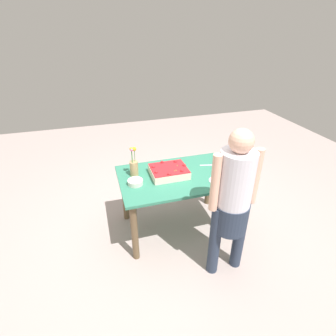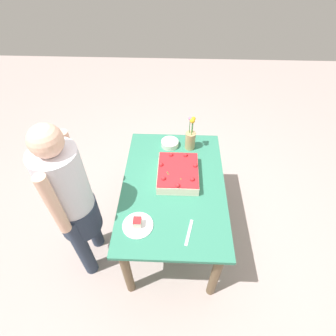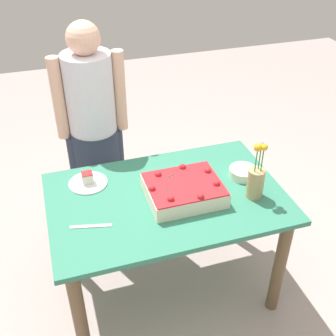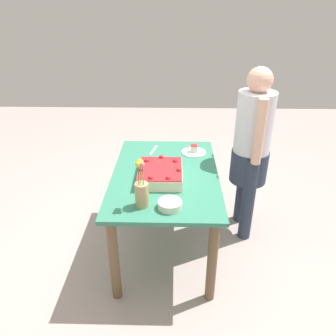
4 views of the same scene
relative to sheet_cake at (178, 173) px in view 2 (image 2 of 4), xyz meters
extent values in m
plane|color=#AE9B96|center=(0.09, -0.03, -0.77)|extent=(8.00, 8.00, 0.00)
cube|color=#337D62|center=(0.09, -0.03, -0.06)|extent=(1.26, 0.82, 0.03)
cylinder|color=brown|center=(-0.47, -0.37, -0.42)|extent=(0.07, 0.07, 0.70)
cylinder|color=brown|center=(0.64, -0.37, -0.42)|extent=(0.07, 0.07, 0.70)
cylinder|color=brown|center=(-0.47, 0.30, -0.42)|extent=(0.07, 0.07, 0.70)
cylinder|color=brown|center=(0.64, 0.30, -0.42)|extent=(0.07, 0.07, 0.70)
cube|color=#FDE3C9|center=(0.00, 0.00, -0.01)|extent=(0.39, 0.33, 0.08)
cube|color=red|center=(0.00, 0.00, 0.04)|extent=(0.39, 0.32, 0.01)
sphere|color=red|center=(0.18, 0.00, 0.05)|extent=(0.04, 0.04, 0.04)
sphere|color=red|center=(0.11, 0.11, 0.05)|extent=(0.04, 0.04, 0.04)
sphere|color=red|center=(-0.04, 0.14, 0.05)|extent=(0.04, 0.04, 0.04)
sphere|color=red|center=(-0.16, 0.06, 0.05)|extent=(0.04, 0.04, 0.04)
sphere|color=red|center=(-0.16, -0.06, 0.05)|extent=(0.04, 0.04, 0.04)
sphere|color=red|center=(-0.04, -0.14, 0.05)|extent=(0.04, 0.04, 0.04)
sphere|color=red|center=(0.11, -0.11, 0.05)|extent=(0.04, 0.04, 0.04)
cone|color=#2D8438|center=(0.10, 0.02, 0.05)|extent=(0.02, 0.02, 0.02)
cone|color=#2D8438|center=(0.04, -0.08, 0.05)|extent=(0.02, 0.02, 0.02)
cone|color=#2D8438|center=(0.06, -0.08, 0.05)|extent=(0.02, 0.02, 0.02)
cylinder|color=white|center=(0.47, -0.27, -0.04)|extent=(0.22, 0.22, 0.01)
cube|color=silver|center=(0.47, -0.27, -0.01)|extent=(0.06, 0.06, 0.06)
cube|color=red|center=(0.47, -0.27, 0.02)|extent=(0.06, 0.06, 0.01)
cube|color=silver|center=(0.51, 0.08, -0.04)|extent=(0.21, 0.07, 0.00)
cylinder|color=tan|center=(-0.36, 0.10, 0.04)|extent=(0.09, 0.09, 0.17)
cylinder|color=#2D8438|center=(-0.34, 0.11, 0.19)|extent=(0.01, 0.01, 0.14)
sphere|color=gold|center=(-0.34, 0.11, 0.27)|extent=(0.04, 0.04, 0.04)
cylinder|color=#2D8438|center=(-0.37, 0.12, 0.19)|extent=(0.01, 0.01, 0.14)
sphere|color=gold|center=(-0.37, 0.12, 0.27)|extent=(0.04, 0.04, 0.04)
cylinder|color=#2D8438|center=(-0.37, 0.09, 0.19)|extent=(0.01, 0.01, 0.14)
sphere|color=pink|center=(-0.37, 0.09, 0.27)|extent=(0.03, 0.03, 0.03)
cylinder|color=silver|center=(-0.38, -0.08, -0.02)|extent=(0.16, 0.16, 0.05)
cylinder|color=#293549|center=(0.49, -0.74, -0.38)|extent=(0.11, 0.11, 0.78)
cylinder|color=#293549|center=(0.23, -0.74, -0.38)|extent=(0.11, 0.11, 0.78)
cylinder|color=#293549|center=(0.36, -0.74, -0.11)|extent=(0.31, 0.31, 0.28)
cylinder|color=silver|center=(0.36, -0.74, 0.27)|extent=(0.30, 0.30, 0.52)
sphere|color=beige|center=(0.36, -0.74, 0.62)|extent=(0.20, 0.20, 0.20)
cylinder|color=beige|center=(0.55, -0.74, 0.27)|extent=(0.08, 0.08, 0.52)
cylinder|color=beige|center=(0.17, -0.74, 0.27)|extent=(0.08, 0.08, 0.52)
camera|label=1|loc=(-0.71, -2.36, 1.41)|focal=28.00mm
camera|label=2|loc=(1.44, -0.02, 1.56)|focal=28.00mm
camera|label=3|loc=(0.61, 1.66, 1.37)|focal=45.00mm
camera|label=4|loc=(-2.15, -0.11, 1.18)|focal=35.00mm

